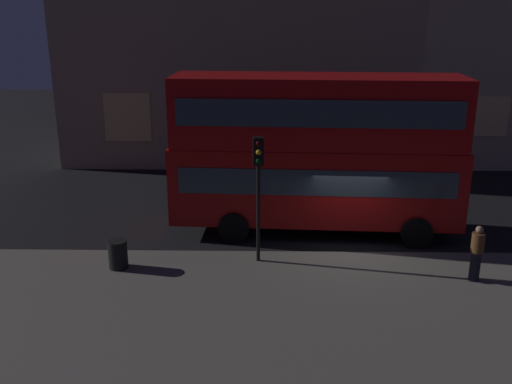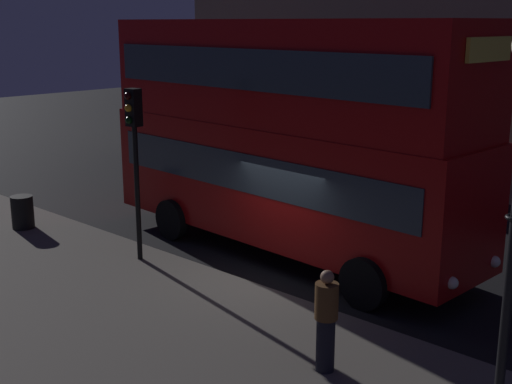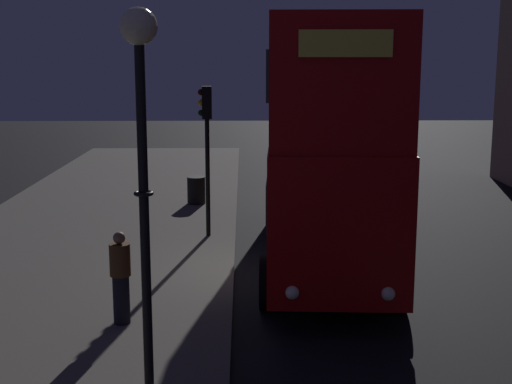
# 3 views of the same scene
# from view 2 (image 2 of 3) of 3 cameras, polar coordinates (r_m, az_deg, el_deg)

# --- Properties ---
(ground_plane) EXTENTS (80.00, 80.00, 0.00)m
(ground_plane) POSITION_cam_2_polar(r_m,az_deg,el_deg) (15.11, 1.34, -7.53)
(ground_plane) COLOR black
(sidewalk_slab) EXTENTS (44.00, 7.79, 0.12)m
(sidewalk_slab) POSITION_cam_2_polar(r_m,az_deg,el_deg) (12.40, -12.66, -12.67)
(sidewalk_slab) COLOR #5B564F
(sidewalk_slab) RESTS_ON ground
(double_decker_bus) EXTENTS (10.41, 3.27, 5.65)m
(double_decker_bus) POSITION_cam_2_polar(r_m,az_deg,el_deg) (16.15, 2.39, 5.42)
(double_decker_bus) COLOR #9E0C0C
(double_decker_bus) RESTS_ON ground
(traffic_light_near_kerb) EXTENTS (0.34, 0.37, 4.02)m
(traffic_light_near_kerb) POSITION_cam_2_polar(r_m,az_deg,el_deg) (15.62, -10.22, 4.45)
(traffic_light_near_kerb) COLOR black
(traffic_light_near_kerb) RESTS_ON sidewalk_slab
(pedestrian) EXTENTS (0.38, 0.38, 1.71)m
(pedestrian) POSITION_cam_2_polar(r_m,az_deg,el_deg) (10.96, 5.93, -10.68)
(pedestrian) COLOR black
(pedestrian) RESTS_ON sidewalk_slab
(litter_bin) EXTENTS (0.59, 0.59, 0.89)m
(litter_bin) POSITION_cam_2_polar(r_m,az_deg,el_deg) (19.43, -19.09, -1.61)
(litter_bin) COLOR black
(litter_bin) RESTS_ON sidewalk_slab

